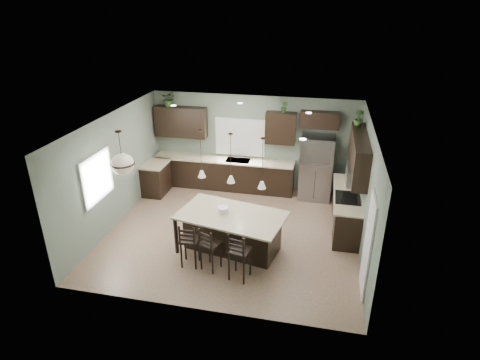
% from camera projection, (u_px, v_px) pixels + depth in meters
% --- Properties ---
extents(ground, '(6.00, 6.00, 0.00)m').
position_uv_depth(ground, '(233.00, 232.00, 9.89)').
color(ground, '#9E8466').
rests_on(ground, ground).
extents(pantry_door, '(0.04, 0.82, 2.04)m').
position_uv_depth(pantry_door, '(368.00, 246.00, 7.52)').
color(pantry_door, white).
rests_on(pantry_door, ground).
extents(window_back, '(1.35, 0.02, 1.00)m').
position_uv_depth(window_back, '(240.00, 137.00, 11.76)').
color(window_back, white).
rests_on(window_back, room_shell).
extents(window_left, '(0.02, 1.10, 1.00)m').
position_uv_depth(window_left, '(97.00, 178.00, 9.11)').
color(window_left, white).
rests_on(window_left, room_shell).
extents(left_return_cabs, '(0.60, 0.90, 0.90)m').
position_uv_depth(left_return_cabs, '(156.00, 179.00, 11.74)').
color(left_return_cabs, black).
rests_on(left_return_cabs, ground).
extents(left_return_countertop, '(0.66, 0.96, 0.04)m').
position_uv_depth(left_return_countertop, '(155.00, 164.00, 11.54)').
color(left_return_countertop, beige).
rests_on(left_return_countertop, left_return_cabs).
extents(back_lower_cabs, '(4.20, 0.60, 0.90)m').
position_uv_depth(back_lower_cabs, '(223.00, 174.00, 12.05)').
color(back_lower_cabs, black).
rests_on(back_lower_cabs, ground).
extents(back_countertop, '(4.20, 0.66, 0.04)m').
position_uv_depth(back_countertop, '(223.00, 160.00, 11.84)').
color(back_countertop, beige).
rests_on(back_countertop, back_lower_cabs).
extents(sink_inset, '(0.70, 0.45, 0.01)m').
position_uv_depth(sink_inset, '(238.00, 160.00, 11.75)').
color(sink_inset, gray).
rests_on(sink_inset, back_countertop).
extents(faucet, '(0.02, 0.02, 0.28)m').
position_uv_depth(faucet, '(238.00, 156.00, 11.66)').
color(faucet, silver).
rests_on(faucet, back_countertop).
extents(back_upper_left, '(1.55, 0.34, 0.90)m').
position_uv_depth(back_upper_left, '(181.00, 122.00, 11.79)').
color(back_upper_left, black).
rests_on(back_upper_left, room_shell).
extents(back_upper_right, '(0.85, 0.34, 0.90)m').
position_uv_depth(back_upper_right, '(281.00, 128.00, 11.23)').
color(back_upper_right, black).
rests_on(back_upper_right, room_shell).
extents(fridge_header, '(1.05, 0.34, 0.45)m').
position_uv_depth(fridge_header, '(320.00, 120.00, 10.90)').
color(fridge_header, black).
rests_on(fridge_header, room_shell).
extents(right_lower_cabs, '(0.60, 2.35, 0.90)m').
position_uv_depth(right_lower_cabs, '(346.00, 211.00, 9.97)').
color(right_lower_cabs, black).
rests_on(right_lower_cabs, ground).
extents(right_countertop, '(0.66, 2.35, 0.04)m').
position_uv_depth(right_countertop, '(347.00, 194.00, 9.78)').
color(right_countertop, beige).
rests_on(right_countertop, right_lower_cabs).
extents(cooktop, '(0.58, 0.75, 0.02)m').
position_uv_depth(cooktop, '(348.00, 198.00, 9.52)').
color(cooktop, black).
rests_on(cooktop, right_countertop).
extents(wall_oven_front, '(0.01, 0.72, 0.60)m').
position_uv_depth(wall_oven_front, '(333.00, 215.00, 9.78)').
color(wall_oven_front, gray).
rests_on(wall_oven_front, right_lower_cabs).
extents(right_upper_cabs, '(0.34, 2.35, 0.90)m').
position_uv_depth(right_upper_cabs, '(359.00, 155.00, 9.32)').
color(right_upper_cabs, black).
rests_on(right_upper_cabs, room_shell).
extents(microwave, '(0.40, 0.75, 0.40)m').
position_uv_depth(microwave, '(355.00, 175.00, 9.25)').
color(microwave, gray).
rests_on(microwave, right_upper_cabs).
extents(refrigerator, '(0.90, 0.74, 1.85)m').
position_uv_depth(refrigerator, '(316.00, 168.00, 11.27)').
color(refrigerator, gray).
rests_on(refrigerator, ground).
extents(kitchen_island, '(2.54, 1.76, 0.92)m').
position_uv_depth(kitchen_island, '(231.00, 233.00, 9.01)').
color(kitchen_island, black).
rests_on(kitchen_island, ground).
extents(serving_dish, '(0.24, 0.24, 0.14)m').
position_uv_depth(serving_dish, '(223.00, 210.00, 8.86)').
color(serving_dish, white).
rests_on(serving_dish, kitchen_island).
extents(bar_stool_left, '(0.41, 0.41, 1.04)m').
position_uv_depth(bar_stool_left, '(190.00, 244.00, 8.49)').
color(bar_stool_left, black).
rests_on(bar_stool_left, ground).
extents(bar_stool_center, '(0.48, 0.48, 1.01)m').
position_uv_depth(bar_stool_center, '(211.00, 248.00, 8.37)').
color(bar_stool_center, black).
rests_on(bar_stool_center, ground).
extents(bar_stool_right, '(0.49, 0.49, 1.11)m').
position_uv_depth(bar_stool_right, '(240.00, 255.00, 8.06)').
color(bar_stool_right, black).
rests_on(bar_stool_right, ground).
extents(pendant_left, '(0.17, 0.17, 1.10)m').
position_uv_depth(pendant_left, '(201.00, 154.00, 8.53)').
color(pendant_left, silver).
rests_on(pendant_left, room_shell).
extents(pendant_center, '(0.17, 0.17, 1.10)m').
position_uv_depth(pendant_center, '(231.00, 158.00, 8.27)').
color(pendant_center, silver).
rests_on(pendant_center, room_shell).
extents(pendant_right, '(0.17, 0.17, 1.10)m').
position_uv_depth(pendant_right, '(262.00, 164.00, 8.01)').
color(pendant_right, white).
rests_on(pendant_right, room_shell).
extents(chandelier, '(0.52, 0.52, 0.99)m').
position_uv_depth(chandelier, '(121.00, 153.00, 8.40)').
color(chandelier, beige).
rests_on(chandelier, room_shell).
extents(plant_back_left, '(0.42, 0.37, 0.46)m').
position_uv_depth(plant_back_left, '(169.00, 99.00, 11.54)').
color(plant_back_left, '#305123').
rests_on(plant_back_left, back_upper_left).
extents(plant_back_right, '(0.22, 0.20, 0.33)m').
position_uv_depth(plant_back_right, '(284.00, 107.00, 10.93)').
color(plant_back_right, '#335625').
rests_on(plant_back_right, back_upper_right).
extents(plant_right_wall, '(0.23, 0.23, 0.39)m').
position_uv_depth(plant_right_wall, '(359.00, 118.00, 9.80)').
color(plant_right_wall, '#2F5424').
rests_on(plant_right_wall, right_upper_cabs).
extents(room_shell, '(6.00, 6.00, 6.00)m').
position_uv_depth(room_shell, '(232.00, 169.00, 9.19)').
color(room_shell, slate).
rests_on(room_shell, ground).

